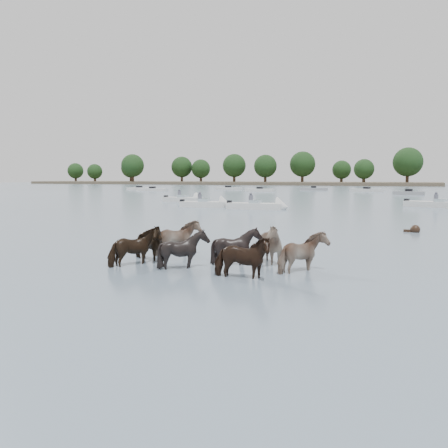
% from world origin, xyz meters
% --- Properties ---
extents(ground, '(400.00, 400.00, 0.00)m').
position_xyz_m(ground, '(0.00, 0.00, 0.00)').
color(ground, slate).
rests_on(ground, ground).
extents(shoreline, '(160.00, 30.00, 1.00)m').
position_xyz_m(shoreline, '(-70.00, 150.00, 0.50)').
color(shoreline, '#4C4233').
rests_on(shoreline, ground).
extents(pony_herd, '(6.24, 3.56, 1.39)m').
position_xyz_m(pony_herd, '(1.18, 1.04, 0.45)').
color(pony_herd, black).
rests_on(pony_herd, ground).
extents(swimming_pony, '(0.72, 0.44, 0.44)m').
position_xyz_m(swimming_pony, '(6.23, 12.14, 0.10)').
color(swimming_pony, black).
rests_on(swimming_pony, ground).
extents(motorboat_a, '(4.61, 2.46, 1.92)m').
position_xyz_m(motorboat_a, '(-10.17, 24.51, 0.23)').
color(motorboat_a, silver).
rests_on(motorboat_a, ground).
extents(motorboat_b, '(5.14, 1.98, 1.92)m').
position_xyz_m(motorboat_b, '(-5.28, 24.07, 0.23)').
color(motorboat_b, silver).
rests_on(motorboat_b, ground).
extents(motorboat_f, '(4.66, 1.80, 1.92)m').
position_xyz_m(motorboat_f, '(-16.14, 31.33, 0.23)').
color(motorboat_f, silver).
rests_on(motorboat_f, ground).
extents(distant_flotilla, '(104.25, 24.60, 0.93)m').
position_xyz_m(distant_flotilla, '(-0.54, 71.07, 0.26)').
color(distant_flotilla, silver).
rests_on(distant_flotilla, ground).
extents(treeline, '(146.89, 24.23, 12.22)m').
position_xyz_m(treeline, '(-65.73, 150.54, 6.70)').
color(treeline, '#382619').
rests_on(treeline, ground).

